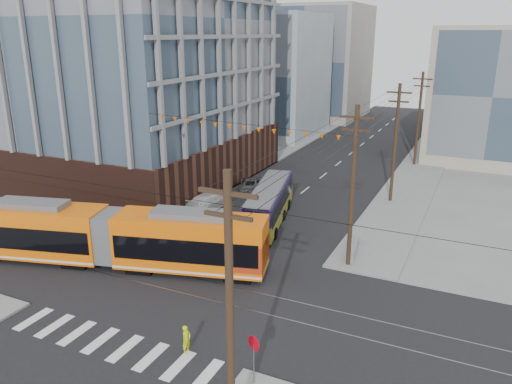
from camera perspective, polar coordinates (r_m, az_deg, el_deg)
ground at (r=29.59m, az=-12.20°, el=-13.68°), size 160.00×160.00×0.00m
office_building at (r=57.15m, az=-17.17°, el=16.07°), size 30.00×25.00×28.60m
bg_bldg_nw_near at (r=79.17m, az=0.47°, el=13.24°), size 18.00×16.00×18.00m
bg_bldg_ne_near at (r=68.10m, az=25.44°, el=9.97°), size 14.00×14.00×16.00m
bg_bldg_nw_far at (r=96.63m, az=7.28°, el=14.51°), size 16.00×18.00×20.00m
bg_bldg_ne_far at (r=88.12m, az=26.84°, el=10.53°), size 16.00×16.00×14.00m
utility_pole_near at (r=18.40m, az=-2.99°, el=-14.21°), size 0.30×0.30×11.00m
utility_pole_far at (r=76.70m, az=19.63°, el=9.45°), size 0.30×0.30×11.00m
streetcar at (r=35.29m, az=-16.26°, el=-4.94°), size 21.32×8.37×4.10m
city_bus at (r=41.83m, az=1.50°, el=-1.32°), size 4.85×11.32×3.13m
parked_car_silver at (r=41.40m, az=-8.41°, el=-2.95°), size 2.38×4.69×1.47m
parked_car_white at (r=45.19m, az=-5.43°, el=-1.05°), size 2.68×5.26×1.46m
parked_car_grey at (r=50.36m, az=-0.63°, el=0.94°), size 3.91×5.29×1.34m
pedestrian at (r=25.93m, az=-7.96°, el=-16.36°), size 0.40×0.58×1.52m
stop_sign at (r=23.47m, az=-0.25°, el=-18.94°), size 0.96×0.96×2.42m
jersey_barrier at (r=36.67m, az=10.96°, el=-6.50°), size 1.37×3.83×0.75m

